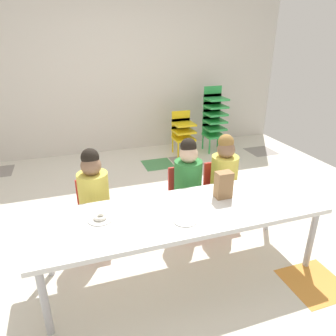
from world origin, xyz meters
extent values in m
cube|color=silver|center=(0.00, 0.00, -0.01)|extent=(5.75, 4.48, 0.02)
cube|color=gray|center=(0.90, 1.35, 0.00)|extent=(0.43, 0.43, 0.00)
cube|color=gray|center=(2.25, 1.35, 0.00)|extent=(0.43, 0.43, 0.00)
cube|color=#478C51|center=(0.45, 1.35, 0.00)|extent=(0.43, 0.43, 0.00)
cube|color=#B24C47|center=(-0.90, 0.00, 0.00)|extent=(0.43, 0.43, 0.00)
cube|color=orange|center=(0.90, -1.35, 0.00)|extent=(0.43, 0.43, 0.00)
cube|color=beige|center=(0.00, 2.24, 1.29)|extent=(5.75, 0.10, 2.58)
cube|color=white|center=(-0.02, -0.88, 0.54)|extent=(2.17, 0.68, 0.04)
cylinder|color=#B2B2B7|center=(-1.03, -1.16, 0.26)|extent=(0.05, 0.05, 0.52)
cylinder|color=#B2B2B7|center=(0.98, -1.16, 0.26)|extent=(0.05, 0.05, 0.52)
cylinder|color=#B2B2B7|center=(-1.03, -0.60, 0.26)|extent=(0.05, 0.05, 0.52)
cylinder|color=#B2B2B7|center=(0.98, -0.60, 0.26)|extent=(0.05, 0.05, 0.52)
cube|color=red|center=(-0.62, -0.32, 0.30)|extent=(0.32, 0.30, 0.03)
cube|color=red|center=(-0.62, -0.17, 0.45)|extent=(0.29, 0.02, 0.30)
cylinder|color=#D8C64C|center=(-0.62, -0.32, 0.52)|extent=(0.31, 0.31, 0.38)
sphere|color=#8C664C|center=(-0.62, -0.32, 0.78)|extent=(0.17, 0.17, 0.17)
sphere|color=black|center=(-0.62, -0.31, 0.85)|extent=(0.15, 0.15, 0.15)
cylinder|color=red|center=(-0.76, -0.45, 0.15)|extent=(0.02, 0.02, 0.28)
cylinder|color=red|center=(-0.48, -0.45, 0.15)|extent=(0.02, 0.02, 0.28)
cylinder|color=red|center=(-0.76, -0.19, 0.15)|extent=(0.02, 0.02, 0.28)
cylinder|color=red|center=(-0.48, -0.19, 0.15)|extent=(0.02, 0.02, 0.28)
cube|color=red|center=(0.25, -0.32, 0.30)|extent=(0.32, 0.30, 0.03)
cube|color=red|center=(0.25, -0.17, 0.45)|extent=(0.29, 0.02, 0.30)
cylinder|color=#2D7A38|center=(0.25, -0.32, 0.52)|extent=(0.27, 0.27, 0.38)
sphere|color=beige|center=(0.25, -0.32, 0.78)|extent=(0.17, 0.17, 0.17)
sphere|color=black|center=(0.25, -0.31, 0.85)|extent=(0.15, 0.15, 0.15)
cylinder|color=red|center=(0.11, -0.45, 0.15)|extent=(0.02, 0.02, 0.28)
cylinder|color=red|center=(0.39, -0.45, 0.15)|extent=(0.02, 0.02, 0.28)
cylinder|color=red|center=(0.11, -0.19, 0.15)|extent=(0.02, 0.02, 0.28)
cylinder|color=red|center=(0.39, -0.19, 0.15)|extent=(0.02, 0.02, 0.28)
cube|color=red|center=(0.63, -0.32, 0.30)|extent=(0.32, 0.30, 0.03)
cube|color=red|center=(0.63, -0.17, 0.45)|extent=(0.29, 0.02, 0.30)
cylinder|color=#D8C64C|center=(0.63, -0.32, 0.52)|extent=(0.34, 0.34, 0.38)
sphere|color=#8C664C|center=(0.63, -0.32, 0.78)|extent=(0.17, 0.17, 0.17)
sphere|color=olive|center=(0.63, -0.31, 0.85)|extent=(0.15, 0.15, 0.15)
cylinder|color=red|center=(0.49, -0.45, 0.15)|extent=(0.02, 0.02, 0.28)
cylinder|color=red|center=(0.77, -0.45, 0.15)|extent=(0.02, 0.02, 0.28)
cylinder|color=red|center=(0.49, -0.19, 0.15)|extent=(0.02, 0.02, 0.28)
cylinder|color=red|center=(0.77, -0.19, 0.15)|extent=(0.02, 0.02, 0.28)
cube|color=yellow|center=(0.97, 1.64, 0.26)|extent=(0.32, 0.30, 0.03)
cube|color=yellow|center=(0.97, 1.78, 0.35)|extent=(0.30, 0.02, 0.18)
cube|color=yellow|center=(0.97, 1.64, 0.38)|extent=(0.32, 0.30, 0.03)
cube|color=yellow|center=(0.97, 1.78, 0.47)|extent=(0.30, 0.02, 0.18)
cube|color=yellow|center=(0.97, 1.64, 0.50)|extent=(0.32, 0.30, 0.03)
cube|color=yellow|center=(0.97, 1.78, 0.59)|extent=(0.30, 0.02, 0.18)
cylinder|color=yellow|center=(0.83, 1.51, 0.13)|extent=(0.02, 0.02, 0.26)
cylinder|color=yellow|center=(1.11, 1.51, 0.13)|extent=(0.02, 0.02, 0.26)
cylinder|color=yellow|center=(0.83, 1.77, 0.13)|extent=(0.02, 0.02, 0.26)
cylinder|color=yellow|center=(1.11, 1.77, 0.13)|extent=(0.02, 0.02, 0.26)
cube|color=green|center=(1.51, 1.64, 0.26)|extent=(0.32, 0.30, 0.03)
cube|color=green|center=(1.51, 1.78, 0.35)|extent=(0.30, 0.02, 0.18)
cube|color=green|center=(1.51, 1.64, 0.38)|extent=(0.32, 0.30, 0.03)
cube|color=green|center=(1.51, 1.78, 0.47)|extent=(0.30, 0.02, 0.18)
cube|color=green|center=(1.51, 1.64, 0.50)|extent=(0.32, 0.30, 0.03)
cube|color=green|center=(1.51, 1.78, 0.59)|extent=(0.30, 0.02, 0.18)
cube|color=green|center=(1.51, 1.64, 0.62)|extent=(0.32, 0.30, 0.03)
cube|color=green|center=(1.51, 1.78, 0.71)|extent=(0.30, 0.02, 0.18)
cube|color=green|center=(1.51, 1.64, 0.74)|extent=(0.32, 0.30, 0.03)
cube|color=green|center=(1.51, 1.78, 0.83)|extent=(0.30, 0.02, 0.18)
cube|color=green|center=(1.51, 1.64, 0.86)|extent=(0.32, 0.30, 0.03)
cube|color=green|center=(1.51, 1.78, 0.95)|extent=(0.30, 0.02, 0.18)
cylinder|color=green|center=(1.37, 1.51, 0.13)|extent=(0.02, 0.02, 0.26)
cylinder|color=green|center=(1.65, 1.51, 0.13)|extent=(0.02, 0.02, 0.26)
cylinder|color=green|center=(1.37, 1.77, 0.13)|extent=(0.02, 0.02, 0.26)
cylinder|color=green|center=(1.65, 1.77, 0.13)|extent=(0.02, 0.02, 0.26)
cube|color=#9E754C|center=(0.36, -0.79, 0.67)|extent=(0.13, 0.09, 0.22)
cylinder|color=white|center=(-0.62, -0.81, 0.56)|extent=(0.18, 0.18, 0.01)
cylinder|color=white|center=(-0.05, -1.01, 0.56)|extent=(0.18, 0.18, 0.01)
torus|color=white|center=(-0.62, -0.81, 0.58)|extent=(0.10, 0.10, 0.02)
camera|label=1|loc=(-0.76, -2.73, 1.75)|focal=32.80mm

